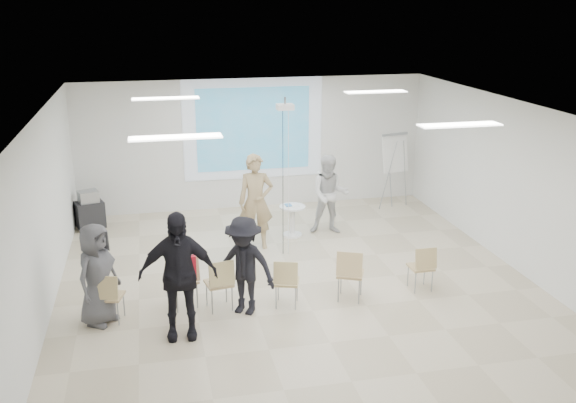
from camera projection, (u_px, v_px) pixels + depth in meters
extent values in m
cube|color=beige|center=(298.00, 287.00, 11.02)|extent=(8.00, 9.00, 0.10)
cube|color=white|center=(299.00, 108.00, 10.08)|extent=(8.00, 9.00, 0.10)
cube|color=silver|center=(253.00, 143.00, 14.79)|extent=(8.00, 0.10, 3.00)
cube|color=silver|center=(39.00, 219.00, 9.72)|extent=(0.10, 9.00, 3.00)
cube|color=silver|center=(520.00, 187.00, 11.38)|extent=(0.10, 9.00, 3.00)
cube|color=silver|center=(253.00, 129.00, 14.62)|extent=(3.20, 0.01, 2.30)
cube|color=teal|center=(253.00, 129.00, 14.61)|extent=(2.60, 0.01, 1.90)
cylinder|color=white|center=(292.00, 235.00, 13.27)|extent=(0.41, 0.41, 0.04)
cylinder|color=white|center=(292.00, 221.00, 13.18)|extent=(0.11, 0.11, 0.58)
cylinder|color=white|center=(292.00, 207.00, 13.08)|extent=(0.56, 0.56, 0.04)
cube|color=silver|center=(295.00, 206.00, 13.06)|extent=(0.21, 0.17, 0.01)
cube|color=#3F7EBD|center=(288.00, 205.00, 13.11)|extent=(0.13, 0.19, 0.01)
imported|color=tan|center=(256.00, 196.00, 12.36)|extent=(0.82, 0.60, 2.12)
imported|color=silver|center=(330.00, 191.00, 13.19)|extent=(1.02, 0.89, 1.84)
cube|color=silver|center=(262.00, 175.00, 12.53)|extent=(0.06, 0.14, 0.04)
cube|color=silver|center=(318.00, 173.00, 13.29)|extent=(0.06, 0.12, 0.04)
cube|color=tan|center=(110.00, 296.00, 9.66)|extent=(0.46, 0.46, 0.04)
cube|color=tan|center=(105.00, 288.00, 9.43)|extent=(0.38, 0.17, 0.36)
cylinder|color=gray|center=(98.00, 313.00, 9.59)|extent=(0.02, 0.02, 0.39)
cylinder|color=gray|center=(118.00, 313.00, 9.57)|extent=(0.02, 0.02, 0.39)
cylinder|color=#94979C|center=(105.00, 304.00, 9.87)|extent=(0.02, 0.02, 0.39)
cylinder|color=#96989E|center=(124.00, 304.00, 9.86)|extent=(0.02, 0.02, 0.39)
cube|color=tan|center=(183.00, 281.00, 10.10)|extent=(0.51, 0.51, 0.04)
cube|color=tan|center=(187.00, 271.00, 9.87)|extent=(0.42, 0.20, 0.39)
cylinder|color=gray|center=(177.00, 300.00, 9.96)|extent=(0.03, 0.03, 0.43)
cylinder|color=gray|center=(197.00, 295.00, 10.11)|extent=(0.03, 0.03, 0.43)
cylinder|color=#93979B|center=(170.00, 292.00, 10.23)|extent=(0.03, 0.03, 0.43)
cylinder|color=gray|center=(190.00, 288.00, 10.39)|extent=(0.03, 0.03, 0.43)
cube|color=tan|center=(219.00, 283.00, 10.04)|extent=(0.46, 0.46, 0.04)
cube|color=tan|center=(222.00, 274.00, 9.80)|extent=(0.41, 0.15, 0.38)
cylinder|color=gray|center=(212.00, 302.00, 9.91)|extent=(0.02, 0.02, 0.42)
cylinder|color=gray|center=(232.00, 298.00, 10.02)|extent=(0.02, 0.02, 0.42)
cylinder|color=#94989D|center=(207.00, 293.00, 10.19)|extent=(0.02, 0.02, 0.42)
cylinder|color=gray|center=(226.00, 290.00, 10.31)|extent=(0.02, 0.02, 0.42)
cube|color=tan|center=(287.00, 282.00, 10.15)|extent=(0.48, 0.48, 0.04)
cube|color=tan|center=(286.00, 273.00, 9.91)|extent=(0.38, 0.19, 0.36)
cylinder|color=gray|center=(276.00, 297.00, 10.08)|extent=(0.02, 0.02, 0.40)
cylinder|color=#96999E|center=(295.00, 298.00, 10.05)|extent=(0.02, 0.02, 0.40)
cylinder|color=gray|center=(278.00, 289.00, 10.37)|extent=(0.02, 0.02, 0.40)
cylinder|color=gray|center=(297.00, 290.00, 10.34)|extent=(0.02, 0.02, 0.40)
cube|color=tan|center=(350.00, 274.00, 10.36)|extent=(0.54, 0.54, 0.04)
cube|color=tan|center=(349.00, 264.00, 10.10)|extent=(0.41, 0.24, 0.39)
cylinder|color=gray|center=(338.00, 290.00, 10.30)|extent=(0.03, 0.03, 0.43)
cylinder|color=gray|center=(359.00, 292.00, 10.24)|extent=(0.03, 0.03, 0.43)
cylinder|color=#92959A|center=(341.00, 281.00, 10.61)|extent=(0.03, 0.03, 0.43)
cylinder|color=gray|center=(361.00, 283.00, 10.55)|extent=(0.03, 0.03, 0.43)
cube|color=tan|center=(421.00, 267.00, 10.72)|extent=(0.38, 0.38, 0.04)
cube|color=tan|center=(426.00, 259.00, 10.49)|extent=(0.37, 0.08, 0.35)
cylinder|color=gray|center=(415.00, 283.00, 10.61)|extent=(0.02, 0.02, 0.39)
cylinder|color=gray|center=(432.00, 281.00, 10.68)|extent=(0.02, 0.02, 0.39)
cylinder|color=gray|center=(408.00, 276.00, 10.89)|extent=(0.02, 0.02, 0.39)
cylinder|color=#919399|center=(424.00, 274.00, 10.96)|extent=(0.02, 0.02, 0.39)
cube|color=#B31625|center=(183.00, 270.00, 9.81)|extent=(0.42, 0.21, 0.39)
imported|color=black|center=(219.00, 281.00, 10.05)|extent=(0.35, 0.28, 0.02)
imported|color=black|center=(178.00, 266.00, 9.02)|extent=(1.32, 0.85, 2.18)
imported|color=black|center=(244.00, 259.00, 9.77)|extent=(1.31, 1.16, 1.78)
imported|color=#505055|center=(96.00, 268.00, 9.46)|extent=(0.97, 1.03, 1.76)
cylinder|color=#969A9F|center=(388.00, 176.00, 14.65)|extent=(0.34, 0.14, 1.62)
cylinder|color=gray|center=(405.00, 174.00, 14.83)|extent=(0.27, 0.25, 1.62)
cylinder|color=#919498|center=(390.00, 172.00, 14.99)|extent=(0.09, 0.36, 1.62)
cube|color=silver|center=(395.00, 152.00, 14.68)|extent=(0.67, 0.31, 0.91)
cube|color=gray|center=(395.00, 134.00, 14.59)|extent=(0.66, 0.18, 0.06)
cube|color=black|center=(90.00, 214.00, 13.61)|extent=(0.67, 0.59, 0.56)
cube|color=#919499|center=(88.00, 196.00, 13.49)|extent=(0.47, 0.44, 0.25)
cylinder|color=black|center=(83.00, 231.00, 13.45)|extent=(0.08, 0.08, 0.07)
cylinder|color=black|center=(104.00, 227.00, 13.66)|extent=(0.08, 0.08, 0.07)
cylinder|color=black|center=(79.00, 226.00, 13.73)|extent=(0.08, 0.08, 0.07)
cylinder|color=black|center=(100.00, 223.00, 13.94)|extent=(0.08, 0.08, 0.07)
cube|color=white|center=(285.00, 107.00, 11.57)|extent=(0.30, 0.25, 0.10)
cylinder|color=gray|center=(285.00, 101.00, 11.54)|extent=(0.04, 0.04, 0.14)
cylinder|color=black|center=(283.00, 185.00, 11.92)|extent=(0.01, 0.01, 2.77)
cylinder|color=white|center=(288.00, 185.00, 11.92)|extent=(0.01, 0.01, 2.77)
cube|color=white|center=(166.00, 98.00, 11.56)|extent=(1.20, 0.30, 0.02)
cube|color=white|center=(376.00, 92.00, 12.38)|extent=(1.20, 0.30, 0.02)
cube|color=white|center=(176.00, 137.00, 8.30)|extent=(1.20, 0.30, 0.02)
cube|color=white|center=(460.00, 125.00, 9.12)|extent=(1.20, 0.30, 0.02)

